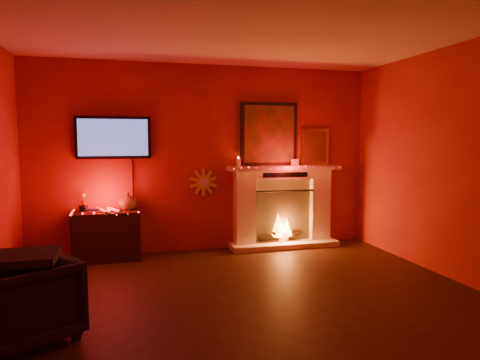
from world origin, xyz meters
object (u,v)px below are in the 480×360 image
at_px(fireplace, 282,199).
at_px(console_table, 108,233).
at_px(sunburst_clock, 204,182).
at_px(armchair, 24,301).
at_px(tv, 113,138).

bearing_deg(fireplace, console_table, -177.15).
relative_size(sunburst_clock, armchair, 0.54).
relative_size(tv, sunburst_clock, 3.10).
bearing_deg(console_table, fireplace, 2.85).
height_order(fireplace, armchair, fireplace).
xyz_separation_m(fireplace, sunburst_clock, (-1.19, 0.09, 0.28)).
bearing_deg(console_table, sunburst_clock, 9.15).
relative_size(fireplace, console_table, 2.39).
bearing_deg(armchair, sunburst_clock, 111.84).
distance_m(tv, console_table, 1.30).
relative_size(fireplace, sunburst_clock, 5.45).
height_order(sunburst_clock, armchair, sunburst_clock).
height_order(fireplace, sunburst_clock, fireplace).
xyz_separation_m(console_table, armchair, (-0.55, -2.30, -0.03)).
distance_m(sunburst_clock, armchair, 3.22).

